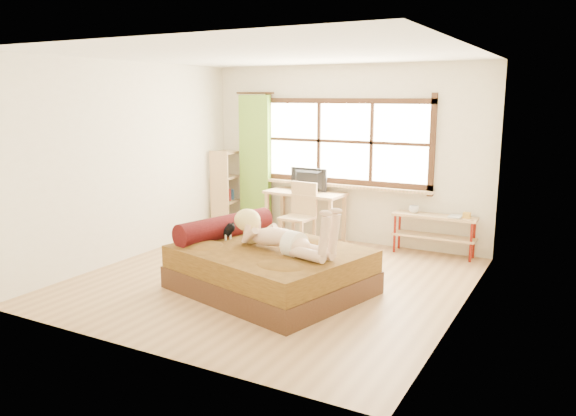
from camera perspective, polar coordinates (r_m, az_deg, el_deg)
The scene contains 18 objects.
floor at distance 6.99m, azimuth -1.64°, elevation -7.34°, with size 4.50×4.50×0.00m, color #9E754C.
ceiling at distance 6.64m, azimuth -1.78°, elevation 15.34°, with size 4.50×4.50×0.00m, color white.
wall_back at distance 8.68m, azimuth 5.81°, elevation 5.42°, with size 4.50×4.50×0.00m, color silver.
wall_front at distance 4.89m, azimuth -15.08°, elevation 0.49°, with size 4.50×4.50×0.00m, color silver.
wall_left at distance 8.04m, azimuth -15.75°, elevation 4.59°, with size 4.50×4.50×0.00m, color silver.
wall_right at distance 5.89m, azimuth 17.59°, elevation 2.14°, with size 4.50×4.50×0.00m, color silver.
window at distance 8.64m, azimuth 5.75°, elevation 6.45°, with size 2.80×0.16×1.46m.
curtain at distance 9.31m, azimuth -3.36°, elevation 4.62°, with size 0.55×0.10×2.20m, color #558B25.
bed at distance 6.59m, azimuth -2.10°, elevation -5.96°, with size 2.40×2.11×0.78m.
woman at distance 6.30m, azimuth -0.87°, elevation -1.66°, with size 1.43×0.41×0.61m, color #D3A788, non-canonical shape.
kitten at distance 6.92m, azimuth -6.55°, elevation -2.12°, with size 0.31×0.12×0.25m, color black, non-canonical shape.
desk at distance 8.73m, azimuth 1.75°, elevation 1.00°, with size 1.27×0.65×0.77m.
monitor at distance 8.73m, azimuth 1.91°, elevation 2.88°, with size 0.63×0.08×0.36m, color black.
chair at distance 8.39m, azimuth 1.27°, elevation -0.34°, with size 0.46×0.46×0.97m.
pipe_shelf at distance 8.21m, azimuth 14.70°, elevation -1.76°, with size 1.17×0.31×0.66m.
cup at distance 8.24m, azimuth 12.67°, elevation -0.13°, with size 0.13×0.13×0.11m, color gray.
book at distance 8.13m, azimuth 16.04°, elevation -0.77°, with size 0.17×0.23×0.02m, color gray.
bookshelf at distance 9.61m, azimuth -6.23°, elevation 1.95°, with size 0.41×0.62×1.34m.
Camera 1 is at (3.33, -5.72, 2.24)m, focal length 35.00 mm.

